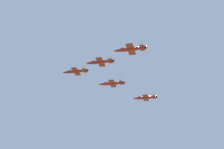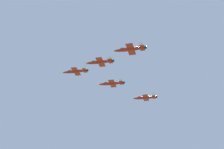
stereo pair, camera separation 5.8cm
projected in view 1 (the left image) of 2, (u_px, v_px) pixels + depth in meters
name	position (u px, v px, depth m)	size (l,w,h in m)	color
jet_lead	(75.00, 71.00, 184.53)	(15.13, 9.75, 3.25)	red
jet_left_wingman	(99.00, 62.00, 167.36)	(15.09, 9.72, 3.24)	red
jet_right_wingman	(111.00, 83.00, 193.10)	(15.81, 10.22, 3.41)	red
jet_left_outer	(129.00, 49.00, 150.48)	(15.67, 10.05, 3.35)	red
jet_right_outer	(144.00, 98.00, 200.78)	(15.13, 9.79, 3.26)	red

